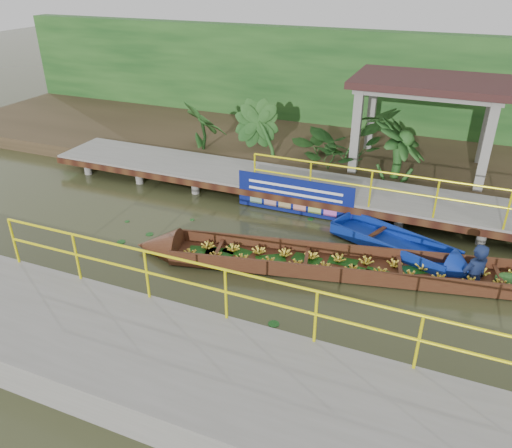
% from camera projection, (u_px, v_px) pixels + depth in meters
% --- Properties ---
extents(ground, '(80.00, 80.00, 0.00)m').
position_uv_depth(ground, '(252.00, 256.00, 11.85)').
color(ground, '#2F3319').
rests_on(ground, ground).
extents(land_strip, '(30.00, 8.00, 0.45)m').
position_uv_depth(land_strip, '(334.00, 150.00, 17.87)').
color(land_strip, '#332A19').
rests_on(land_strip, ground).
extents(far_dock, '(16.00, 2.06, 1.66)m').
position_uv_depth(far_dock, '(299.00, 185.00, 14.42)').
color(far_dock, slate).
rests_on(far_dock, ground).
extents(near_dock, '(18.00, 2.40, 1.73)m').
position_uv_depth(near_dock, '(208.00, 380.00, 7.95)').
color(near_dock, slate).
rests_on(near_dock, ground).
extents(pavilion, '(4.40, 3.00, 3.00)m').
position_uv_depth(pavilion, '(429.00, 91.00, 14.67)').
color(pavilion, slate).
rests_on(pavilion, ground).
extents(foliage_backdrop, '(30.00, 0.80, 4.00)m').
position_uv_depth(foliage_backdrop, '(354.00, 85.00, 19.09)').
color(foliage_backdrop, '#123914').
rests_on(foliage_backdrop, ground).
extents(vendor_boat, '(10.24, 3.10, 2.20)m').
position_uv_depth(vendor_boat, '(368.00, 264.00, 11.12)').
color(vendor_boat, '#3A190F').
rests_on(vendor_boat, ground).
extents(moored_blue_boat, '(3.66, 2.18, 0.86)m').
position_uv_depth(moored_blue_boat, '(426.00, 257.00, 11.52)').
color(moored_blue_boat, navy).
rests_on(moored_blue_boat, ground).
extents(blue_banner, '(3.28, 0.04, 1.02)m').
position_uv_depth(blue_banner, '(294.00, 196.00, 13.55)').
color(blue_banner, navy).
rests_on(blue_banner, ground).
extents(tropical_plants, '(14.42, 1.42, 1.78)m').
position_uv_depth(tropical_plants, '(391.00, 147.00, 14.80)').
color(tropical_plants, '#123914').
rests_on(tropical_plants, ground).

